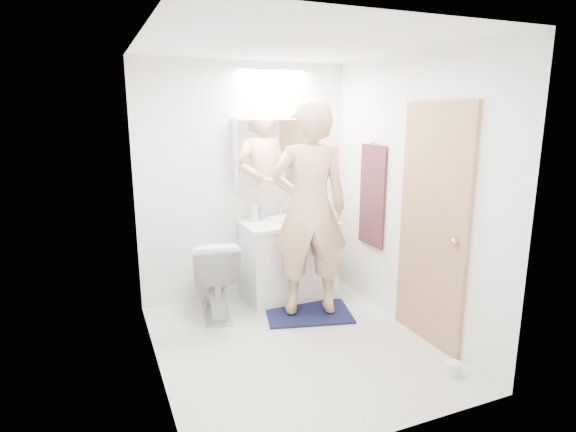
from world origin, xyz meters
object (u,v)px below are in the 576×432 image
toilet (214,276)px  soap_bottle_b (261,212)px  soap_bottle_a (254,210)px  person (309,210)px  toothbrush_cup (297,212)px  medicine_cabinet (275,153)px  toilet_paper_roll (453,369)px  vanity_cabinet (289,261)px

toilet → soap_bottle_b: size_ratio=4.82×
toilet → soap_bottle_a: (0.50, 0.27, 0.55)m
person → soap_bottle_a: (-0.32, 0.63, -0.10)m
toilet → toothbrush_cup: 1.13m
soap_bottle_a → soap_bottle_b: (0.09, 0.03, -0.03)m
medicine_cabinet → toilet: 1.39m
soap_bottle_a → medicine_cabinet: bearing=12.9°
soap_bottle_a → toilet_paper_roll: bearing=-66.8°
soap_bottle_b → toilet_paper_roll: (0.77, -2.04, -0.85)m
vanity_cabinet → toothbrush_cup: (0.16, 0.16, 0.48)m
medicine_cabinet → soap_bottle_a: medicine_cabinet is taller
medicine_cabinet → soap_bottle_a: 0.63m
toothbrush_cup → toilet_paper_roll: 2.21m
vanity_cabinet → toilet: size_ratio=1.18×
medicine_cabinet → soap_bottle_b: size_ratio=5.55×
toilet → soap_bottle_b: 0.83m
soap_bottle_a → toilet: bearing=-152.0°
vanity_cabinet → toothbrush_cup: size_ratio=8.26×
person → medicine_cabinet: bearing=-70.1°
soap_bottle_b → vanity_cabinet: bearing=-37.5°
vanity_cabinet → toothbrush_cup: toothbrush_cup is taller
medicine_cabinet → vanity_cabinet: bearing=-74.1°
vanity_cabinet → person: (0.00, -0.48, 0.64)m
soap_bottle_a → soap_bottle_b: 0.10m
medicine_cabinet → soap_bottle_b: 0.63m
toothbrush_cup → toilet: bearing=-164.4°
vanity_cabinet → toilet_paper_roll: (0.54, -1.86, -0.34)m
person → toothbrush_cup: (0.16, 0.64, -0.16)m
medicine_cabinet → toilet: medicine_cabinet is taller
vanity_cabinet → toilet: vanity_cabinet is taller
soap_bottle_b → toothbrush_cup: soap_bottle_b is taller
soap_bottle_b → toilet_paper_roll: size_ratio=1.44×
toothbrush_cup → medicine_cabinet: bearing=167.3°
toilet → soap_bottle_a: bearing=-143.5°
soap_bottle_a → toilet_paper_roll: size_ratio=2.06×
toilet_paper_roll → medicine_cabinet: bearing=106.1°
person → soap_bottle_a: bearing=-48.0°
vanity_cabinet → medicine_cabinet: size_ratio=1.02×
vanity_cabinet → toilet: bearing=-172.0°
vanity_cabinet → toilet_paper_roll: vanity_cabinet is taller
toilet_paper_roll → toothbrush_cup: bearing=100.6°
toothbrush_cup → toilet_paper_roll: toothbrush_cup is taller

